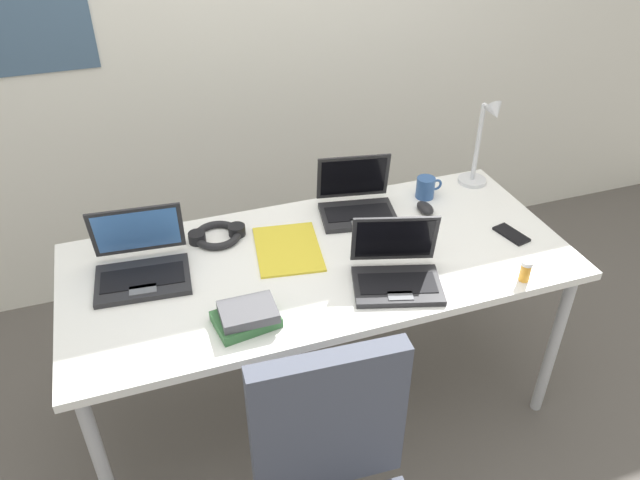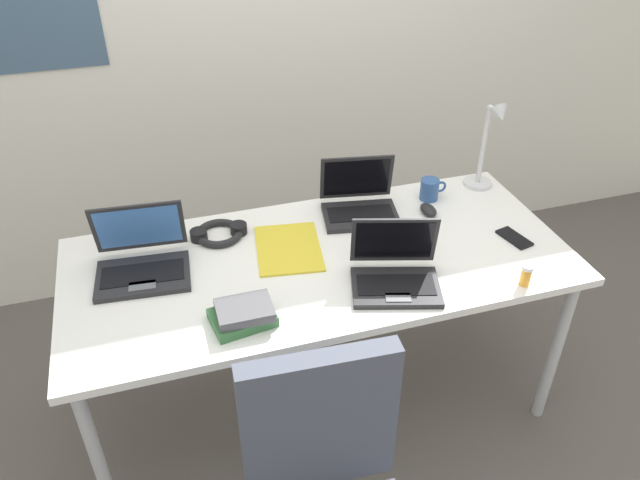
% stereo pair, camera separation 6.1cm
% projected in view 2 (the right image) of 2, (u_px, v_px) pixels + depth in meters
% --- Properties ---
extents(ground_plane, '(12.00, 12.00, 0.00)m').
position_uv_depth(ground_plane, '(320.00, 398.00, 2.63)').
color(ground_plane, '#56514C').
extents(wall_back, '(6.00, 0.13, 2.60)m').
position_uv_depth(wall_back, '(247.00, 17.00, 2.75)').
color(wall_back, silver).
rests_on(wall_back, ground_plane).
extents(desk, '(1.80, 0.80, 0.74)m').
position_uv_depth(desk, '(320.00, 271.00, 2.24)').
color(desk, white).
rests_on(desk, ground_plane).
extents(desk_lamp, '(0.12, 0.18, 0.40)m').
position_uv_depth(desk_lamp, '(488.00, 146.00, 2.51)').
color(desk_lamp, silver).
rests_on(desk_lamp, desk).
extents(laptop_back_right, '(0.35, 0.32, 0.22)m').
position_uv_depth(laptop_back_right, '(395.00, 272.00, 2.07)').
color(laptop_back_right, '#232326').
rests_on(laptop_back_right, desk).
extents(laptop_front_right, '(0.34, 0.30, 0.23)m').
position_uv_depth(laptop_front_right, '(142.00, 260.00, 2.12)').
color(laptop_front_right, '#232326').
rests_on(laptop_front_right, desk).
extents(laptop_near_lamp, '(0.33, 0.29, 0.22)m').
position_uv_depth(laptop_near_lamp, '(359.00, 204.00, 2.43)').
color(laptop_near_lamp, '#232326').
rests_on(laptop_near_lamp, desk).
extents(computer_mouse, '(0.06, 0.10, 0.03)m').
position_uv_depth(computer_mouse, '(428.00, 210.00, 2.45)').
color(computer_mouse, black).
rests_on(computer_mouse, desk).
extents(cell_phone, '(0.09, 0.15, 0.01)m').
position_uv_depth(cell_phone, '(514.00, 238.00, 2.31)').
color(cell_phone, black).
rests_on(cell_phone, desk).
extents(headphones, '(0.21, 0.18, 0.04)m').
position_uv_depth(headphones, '(219.00, 233.00, 2.32)').
color(headphones, black).
rests_on(headphones, desk).
extents(pill_bottle, '(0.04, 0.04, 0.08)m').
position_uv_depth(pill_bottle, '(526.00, 275.00, 2.07)').
color(pill_bottle, gold).
rests_on(pill_bottle, desk).
extents(book_stack, '(0.21, 0.17, 0.07)m').
position_uv_depth(book_stack, '(243.00, 314.00, 1.92)').
color(book_stack, '#336638').
rests_on(book_stack, desk).
extents(paper_folder_by_keyboard, '(0.27, 0.34, 0.01)m').
position_uv_depth(paper_folder_by_keyboard, '(288.00, 248.00, 2.26)').
color(paper_folder_by_keyboard, gold).
rests_on(paper_folder_by_keyboard, desk).
extents(coffee_mug, '(0.11, 0.08, 0.09)m').
position_uv_depth(coffee_mug, '(430.00, 189.00, 2.53)').
color(coffee_mug, '#2D518C').
rests_on(coffee_mug, desk).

